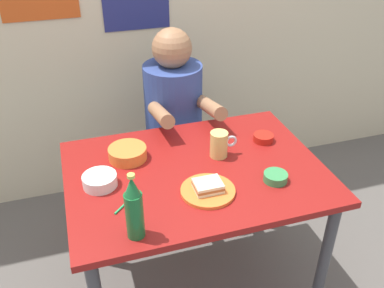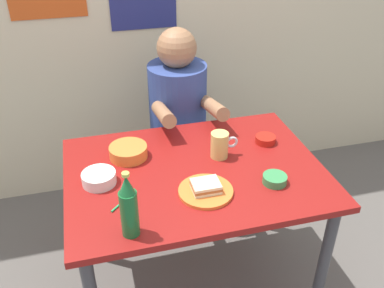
{
  "view_description": "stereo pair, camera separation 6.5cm",
  "coord_description": "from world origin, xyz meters",
  "px_view_note": "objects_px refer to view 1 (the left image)",
  "views": [
    {
      "loc": [
        -0.46,
        -1.42,
        1.8
      ],
      "look_at": [
        0.0,
        0.05,
        0.84
      ],
      "focal_mm": 39.56,
      "sensor_mm": 36.0,
      "label": 1
    },
    {
      "loc": [
        -0.39,
        -1.43,
        1.8
      ],
      "look_at": [
        0.0,
        0.05,
        0.84
      ],
      "focal_mm": 39.56,
      "sensor_mm": 36.0,
      "label": 2
    }
  ],
  "objects_px": {
    "beer_bottle": "(134,209)",
    "beer_mug": "(219,144)",
    "stool": "(175,163)",
    "person_seated": "(174,101)",
    "dining_table": "(195,187)",
    "sandwich": "(207,186)",
    "soup_bowl_orange": "(128,153)",
    "plate_orange": "(207,191)"
  },
  "relations": [
    {
      "from": "beer_bottle",
      "to": "beer_mug",
      "type": "bearing_deg",
      "value": 40.52
    },
    {
      "from": "stool",
      "to": "person_seated",
      "type": "bearing_deg",
      "value": -90.0
    },
    {
      "from": "stool",
      "to": "beer_bottle",
      "type": "height_order",
      "value": "beer_bottle"
    },
    {
      "from": "dining_table",
      "to": "sandwich",
      "type": "bearing_deg",
      "value": -91.39
    },
    {
      "from": "stool",
      "to": "sandwich",
      "type": "xyz_separation_m",
      "value": [
        -0.08,
        -0.79,
        0.42
      ]
    },
    {
      "from": "soup_bowl_orange",
      "to": "person_seated",
      "type": "bearing_deg",
      "value": 53.15
    },
    {
      "from": "plate_orange",
      "to": "beer_bottle",
      "type": "height_order",
      "value": "beer_bottle"
    },
    {
      "from": "beer_mug",
      "to": "beer_bottle",
      "type": "height_order",
      "value": "beer_bottle"
    },
    {
      "from": "soup_bowl_orange",
      "to": "dining_table",
      "type": "bearing_deg",
      "value": -33.27
    },
    {
      "from": "stool",
      "to": "soup_bowl_orange",
      "type": "relative_size",
      "value": 2.65
    },
    {
      "from": "dining_table",
      "to": "plate_orange",
      "type": "height_order",
      "value": "plate_orange"
    },
    {
      "from": "beer_bottle",
      "to": "person_seated",
      "type": "bearing_deg",
      "value": 67.32
    },
    {
      "from": "stool",
      "to": "beer_mug",
      "type": "distance_m",
      "value": 0.72
    },
    {
      "from": "sandwich",
      "to": "plate_orange",
      "type": "bearing_deg",
      "value": 180.0
    },
    {
      "from": "sandwich",
      "to": "beer_mug",
      "type": "distance_m",
      "value": 0.28
    },
    {
      "from": "dining_table",
      "to": "stool",
      "type": "relative_size",
      "value": 2.44
    },
    {
      "from": "sandwich",
      "to": "beer_bottle",
      "type": "height_order",
      "value": "beer_bottle"
    },
    {
      "from": "stool",
      "to": "soup_bowl_orange",
      "type": "height_order",
      "value": "soup_bowl_orange"
    },
    {
      "from": "dining_table",
      "to": "person_seated",
      "type": "distance_m",
      "value": 0.63
    },
    {
      "from": "stool",
      "to": "beer_mug",
      "type": "xyz_separation_m",
      "value": [
        0.06,
        -0.56,
        0.45
      ]
    },
    {
      "from": "dining_table",
      "to": "soup_bowl_orange",
      "type": "distance_m",
      "value": 0.34
    },
    {
      "from": "stool",
      "to": "soup_bowl_orange",
      "type": "xyz_separation_m",
      "value": [
        -0.33,
        -0.46,
        0.42
      ]
    },
    {
      "from": "stool",
      "to": "person_seated",
      "type": "relative_size",
      "value": 0.63
    },
    {
      "from": "beer_bottle",
      "to": "soup_bowl_orange",
      "type": "xyz_separation_m",
      "value": [
        0.06,
        0.49,
        -0.09
      ]
    },
    {
      "from": "stool",
      "to": "person_seated",
      "type": "height_order",
      "value": "person_seated"
    },
    {
      "from": "person_seated",
      "to": "soup_bowl_orange",
      "type": "distance_m",
      "value": 0.56
    },
    {
      "from": "beer_mug",
      "to": "dining_table",
      "type": "bearing_deg",
      "value": -151.79
    },
    {
      "from": "stool",
      "to": "plate_orange",
      "type": "bearing_deg",
      "value": -95.47
    },
    {
      "from": "dining_table",
      "to": "soup_bowl_orange",
      "type": "relative_size",
      "value": 6.47
    },
    {
      "from": "stool",
      "to": "plate_orange",
      "type": "distance_m",
      "value": 0.89
    },
    {
      "from": "beer_mug",
      "to": "stool",
      "type": "bearing_deg",
      "value": 96.47
    },
    {
      "from": "beer_bottle",
      "to": "sandwich",
      "type": "bearing_deg",
      "value": 25.78
    },
    {
      "from": "person_seated",
      "to": "beer_mug",
      "type": "xyz_separation_m",
      "value": [
        0.06,
        -0.55,
        0.03
      ]
    },
    {
      "from": "sandwich",
      "to": "beer_bottle",
      "type": "bearing_deg",
      "value": -154.22
    },
    {
      "from": "soup_bowl_orange",
      "to": "beer_bottle",
      "type": "bearing_deg",
      "value": -96.53
    },
    {
      "from": "person_seated",
      "to": "sandwich",
      "type": "xyz_separation_m",
      "value": [
        -0.08,
        -0.78,
        0.01
      ]
    },
    {
      "from": "beer_mug",
      "to": "beer_bottle",
      "type": "distance_m",
      "value": 0.6
    },
    {
      "from": "beer_bottle",
      "to": "soup_bowl_orange",
      "type": "relative_size",
      "value": 1.54
    },
    {
      "from": "dining_table",
      "to": "beer_mug",
      "type": "height_order",
      "value": "beer_mug"
    },
    {
      "from": "person_seated",
      "to": "beer_mug",
      "type": "relative_size",
      "value": 5.71
    },
    {
      "from": "person_seated",
      "to": "beer_bottle",
      "type": "xyz_separation_m",
      "value": [
        -0.39,
        -0.93,
        0.09
      ]
    },
    {
      "from": "person_seated",
      "to": "beer_mug",
      "type": "height_order",
      "value": "person_seated"
    }
  ]
}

